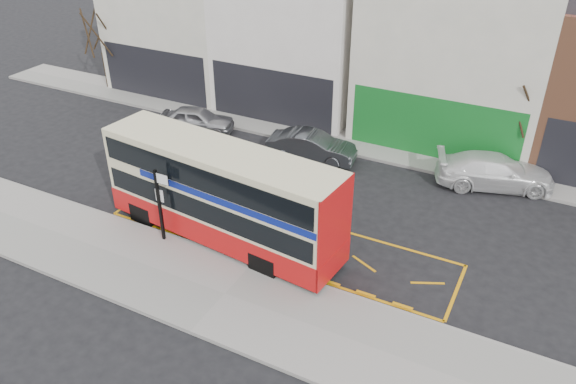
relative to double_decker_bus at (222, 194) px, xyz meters
The scene contains 15 objects.
ground 2.85m from the double_decker_bus, 17.81° to the right, with size 120.00×120.00×0.00m, color black.
pavement 3.98m from the double_decker_bus, 57.33° to the right, with size 40.00×4.00×0.15m, color gray.
kerb 2.90m from the double_decker_bus, 27.61° to the right, with size 40.00×0.15×0.15m, color gray.
far_pavement 10.75m from the double_decker_bus, 79.88° to the left, with size 50.00×3.00×0.15m, color gray.
road_markings 2.95m from the double_decker_bus, 28.38° to the left, with size 14.00×3.40×0.01m, color orange, non-canonical shape.
terrace_far_left 18.71m from the double_decker_bus, 128.98° to the left, with size 8.00×8.01×10.80m.
terrace_left 15.20m from the double_decker_bus, 104.20° to the left, with size 8.00×8.01×11.80m.
terrace_green_shop 15.65m from the double_decker_bus, 69.58° to the left, with size 9.00×8.01×11.30m.
double_decker_bus is the anchor object (origin of this frame).
bus_stop_post 2.31m from the double_decker_bus, 146.50° to the right, with size 0.76×0.13×3.06m.
car_silver 10.47m from the double_decker_bus, 131.01° to the left, with size 1.62×4.02×1.37m, color #A9A9AE.
car_grey 7.75m from the double_decker_bus, 88.74° to the left, with size 1.52×4.35×1.43m, color #3D4145.
car_white 12.61m from the double_decker_bus, 46.48° to the left, with size 2.11×5.20×1.51m, color white.
street_tree_left 19.12m from the double_decker_bus, 146.08° to the left, with size 2.98×2.98×6.44m.
street_tree_right 14.60m from the double_decker_bus, 50.57° to the left, with size 2.67×2.67×5.76m.
Camera 1 is at (8.64, -14.32, 13.02)m, focal length 35.00 mm.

